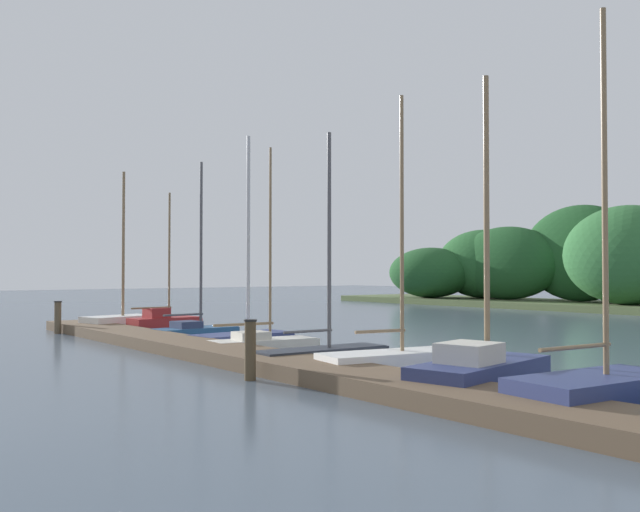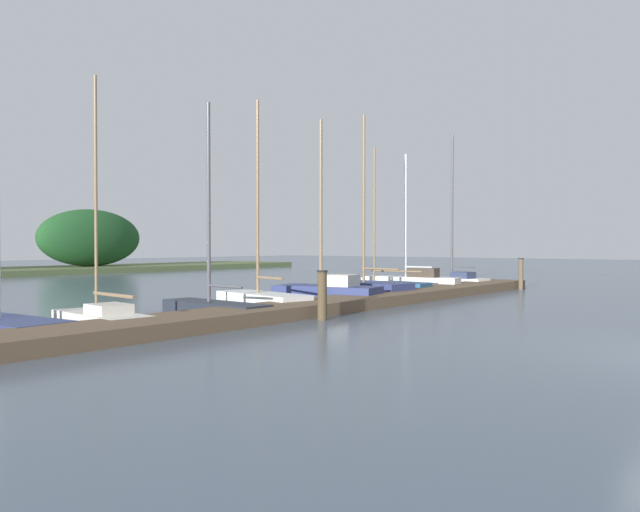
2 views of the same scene
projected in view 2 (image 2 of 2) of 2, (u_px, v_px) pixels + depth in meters
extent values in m
cube|color=brown|center=(278.00, 311.00, 16.58)|extent=(31.46, 1.80, 0.35)
ellipsoid|color=#1E4C23|center=(91.00, 238.00, 45.64)|extent=(8.21, 3.17, 4.22)
cube|color=navy|center=(4.00, 327.00, 13.29)|extent=(1.65, 3.38, 0.36)
cube|color=silver|center=(101.00, 320.00, 14.55)|extent=(1.36, 3.18, 0.36)
cube|color=silver|center=(75.00, 316.00, 15.52)|extent=(0.65, 0.83, 0.30)
cube|color=beige|center=(109.00, 309.00, 14.28)|extent=(0.88, 1.00, 0.23)
cylinder|color=#7F6647|center=(96.00, 194.00, 14.66)|extent=(0.08, 0.08, 5.63)
cylinder|color=#7F6647|center=(113.00, 295.00, 14.11)|extent=(0.26, 1.88, 0.08)
cube|color=#232833|center=(215.00, 309.00, 16.85)|extent=(1.08, 3.58, 0.40)
cube|color=#232833|center=(180.00, 306.00, 17.89)|extent=(0.55, 0.91, 0.34)
cylinder|color=#4C4C51|center=(209.00, 202.00, 16.97)|extent=(0.10, 0.10, 5.47)
cylinder|color=#4C4C51|center=(224.00, 286.00, 16.59)|extent=(0.12, 1.43, 0.07)
cube|color=white|center=(263.00, 301.00, 18.82)|extent=(1.73, 3.63, 0.49)
cube|color=white|center=(234.00, 299.00, 20.00)|extent=(0.77, 0.97, 0.42)
cylinder|color=#7F6647|center=(258.00, 196.00, 18.96)|extent=(0.09, 0.09, 5.92)
cylinder|color=#7F6647|center=(269.00, 278.00, 18.56)|extent=(0.31, 1.31, 0.08)
cube|color=navy|center=(328.00, 294.00, 20.81)|extent=(1.95, 3.73, 0.59)
cube|color=navy|center=(287.00, 293.00, 21.55)|extent=(0.87, 1.01, 0.50)
cube|color=beige|center=(340.00, 280.00, 20.59)|extent=(1.15, 1.23, 0.38)
cylinder|color=#7F6647|center=(321.00, 203.00, 20.88)|extent=(0.12, 0.12, 5.61)
cube|color=navy|center=(369.00, 290.00, 22.71)|extent=(1.68, 3.29, 0.60)
cube|color=navy|center=(340.00, 289.00, 23.71)|extent=(0.83, 0.86, 0.51)
cylinder|color=#7F6647|center=(364.00, 198.00, 22.82)|extent=(0.10, 0.10, 6.18)
cylinder|color=#7F6647|center=(380.00, 269.00, 22.32)|extent=(0.24, 1.72, 0.07)
cube|color=#285684|center=(381.00, 288.00, 24.61)|extent=(1.40, 4.03, 0.50)
cube|color=#285684|center=(343.00, 287.00, 25.62)|extent=(0.68, 1.03, 0.43)
cylinder|color=#7F6647|center=(374.00, 215.00, 24.73)|extent=(0.08, 0.08, 5.37)
cylinder|color=#7F6647|center=(396.00, 271.00, 24.21)|extent=(0.23, 2.19, 0.07)
cube|color=white|center=(412.00, 284.00, 26.57)|extent=(1.51, 4.14, 0.59)
cube|color=white|center=(374.00, 283.00, 27.49)|extent=(0.65, 1.08, 0.50)
cube|color=#3D3328|center=(423.00, 273.00, 26.30)|extent=(0.87, 1.30, 0.39)
cylinder|color=#B7B7BC|center=(406.00, 215.00, 26.67)|extent=(0.11, 0.11, 5.29)
cylinder|color=#B7B7BC|center=(418.00, 267.00, 26.42)|extent=(0.26, 1.27, 0.08)
cube|color=white|center=(456.00, 283.00, 28.47)|extent=(1.32, 2.91, 0.44)
cube|color=white|center=(432.00, 282.00, 29.33)|extent=(0.68, 0.74, 0.38)
cube|color=#2D3856|center=(463.00, 275.00, 28.23)|extent=(0.93, 0.90, 0.29)
cylinder|color=#4C4C51|center=(452.00, 207.00, 28.56)|extent=(0.11, 0.11, 6.61)
cylinder|color=#4C4C51|center=(462.00, 267.00, 28.24)|extent=(0.12, 1.21, 0.06)
cylinder|color=#4C3D28|center=(322.00, 296.00, 16.01)|extent=(0.24, 0.24, 1.25)
cylinder|color=black|center=(322.00, 271.00, 16.00)|extent=(0.28, 0.28, 0.04)
cylinder|color=brown|center=(521.00, 274.00, 27.30)|extent=(0.20, 0.20, 1.34)
cylinder|color=black|center=(521.00, 259.00, 27.29)|extent=(0.23, 0.23, 0.04)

